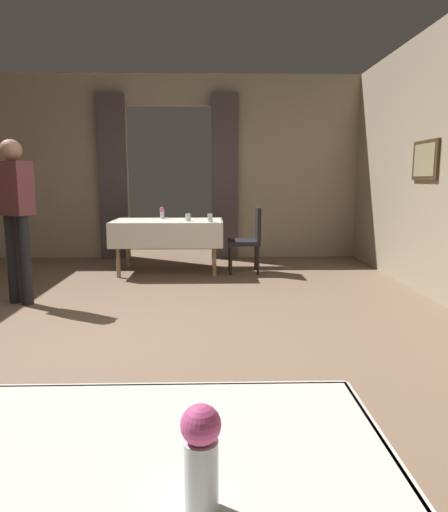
{
  "coord_description": "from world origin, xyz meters",
  "views": [
    {
      "loc": [
        0.7,
        -3.67,
        1.32
      ],
      "look_at": [
        0.81,
        0.33,
        0.65
      ],
      "focal_mm": 32.43,
      "sensor_mm": 36.0,
      "label": 1
    }
  ],
  "objects_px": {
    "dining_table_mid": "(168,227)",
    "flower_vase_mid": "(162,212)",
    "glass_mid_b": "(188,217)",
    "chair_mid_right": "(249,237)",
    "person_waiter_by_doorway": "(15,208)",
    "flower_vase_near": "(201,455)",
    "glass_mid_c": "(210,218)"
  },
  "relations": [
    {
      "from": "chair_mid_right",
      "to": "person_waiter_by_doorway",
      "type": "xyz_separation_m",
      "value": [
        -2.58,
        -1.62,
        0.51
      ]
    },
    {
      "from": "dining_table_mid",
      "to": "flower_vase_near",
      "type": "bearing_deg",
      "value": -84.1
    },
    {
      "from": "flower_vase_mid",
      "to": "glass_mid_b",
      "type": "distance_m",
      "value": 0.56
    },
    {
      "from": "glass_mid_b",
      "to": "glass_mid_c",
      "type": "relative_size",
      "value": 0.9
    },
    {
      "from": "dining_table_mid",
      "to": "glass_mid_c",
      "type": "xyz_separation_m",
      "value": [
        0.6,
        -0.33,
        0.16
      ]
    },
    {
      "from": "flower_vase_mid",
      "to": "glass_mid_c",
      "type": "distance_m",
      "value": 0.9
    },
    {
      "from": "glass_mid_c",
      "to": "flower_vase_mid",
      "type": "bearing_deg",
      "value": 141.27
    },
    {
      "from": "dining_table_mid",
      "to": "glass_mid_b",
      "type": "bearing_deg",
      "value": -29.05
    },
    {
      "from": "chair_mid_right",
      "to": "dining_table_mid",
      "type": "bearing_deg",
      "value": 177.99
    },
    {
      "from": "glass_mid_c",
      "to": "glass_mid_b",
      "type": "bearing_deg",
      "value": 150.7
    },
    {
      "from": "dining_table_mid",
      "to": "glass_mid_b",
      "type": "distance_m",
      "value": 0.37
    },
    {
      "from": "glass_mid_b",
      "to": "person_waiter_by_doorway",
      "type": "xyz_separation_m",
      "value": [
        -1.72,
        -1.5,
        0.22
      ]
    },
    {
      "from": "chair_mid_right",
      "to": "flower_vase_mid",
      "type": "distance_m",
      "value": 1.33
    },
    {
      "from": "dining_table_mid",
      "to": "flower_vase_near",
      "type": "relative_size",
      "value": 7.86
    },
    {
      "from": "flower_vase_mid",
      "to": "chair_mid_right",
      "type": "bearing_deg",
      "value": -12.11
    },
    {
      "from": "glass_mid_c",
      "to": "chair_mid_right",
      "type": "bearing_deg",
      "value": 27.73
    },
    {
      "from": "chair_mid_right",
      "to": "flower_vase_near",
      "type": "distance_m",
      "value": 5.8
    },
    {
      "from": "flower_vase_mid",
      "to": "person_waiter_by_doorway",
      "type": "distance_m",
      "value": 2.31
    },
    {
      "from": "dining_table_mid",
      "to": "flower_vase_mid",
      "type": "height_order",
      "value": "flower_vase_mid"
    },
    {
      "from": "chair_mid_right",
      "to": "person_waiter_by_doorway",
      "type": "height_order",
      "value": "person_waiter_by_doorway"
    },
    {
      "from": "dining_table_mid",
      "to": "chair_mid_right",
      "type": "bearing_deg",
      "value": -2.01
    },
    {
      "from": "glass_mid_c",
      "to": "person_waiter_by_doorway",
      "type": "xyz_separation_m",
      "value": [
        -2.02,
        -1.33,
        0.22
      ]
    },
    {
      "from": "flower_vase_near",
      "to": "chair_mid_right",
      "type": "bearing_deg",
      "value": 84.55
    },
    {
      "from": "person_waiter_by_doorway",
      "to": "dining_table_mid",
      "type": "bearing_deg",
      "value": 49.34
    },
    {
      "from": "glass_mid_b",
      "to": "glass_mid_c",
      "type": "bearing_deg",
      "value": -29.3
    },
    {
      "from": "dining_table_mid",
      "to": "glass_mid_b",
      "type": "relative_size",
      "value": 15.11
    },
    {
      "from": "person_waiter_by_doorway",
      "to": "flower_vase_mid",
      "type": "bearing_deg",
      "value": 55.03
    },
    {
      "from": "dining_table_mid",
      "to": "flower_vase_mid",
      "type": "distance_m",
      "value": 0.32
    },
    {
      "from": "chair_mid_right",
      "to": "flower_vase_near",
      "type": "relative_size",
      "value": 4.77
    },
    {
      "from": "chair_mid_right",
      "to": "flower_vase_near",
      "type": "bearing_deg",
      "value": -95.45
    },
    {
      "from": "flower_vase_near",
      "to": "glass_mid_b",
      "type": "xyz_separation_m",
      "value": [
        -0.31,
        5.65,
        -0.05
      ]
    },
    {
      "from": "chair_mid_right",
      "to": "glass_mid_c",
      "type": "bearing_deg",
      "value": -152.27
    }
  ]
}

